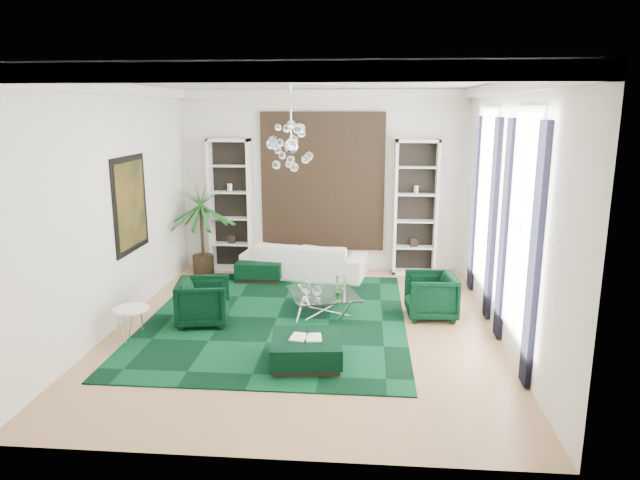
# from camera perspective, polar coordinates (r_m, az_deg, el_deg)

# --- Properties ---
(floor) EXTENTS (6.00, 7.00, 0.02)m
(floor) POSITION_cam_1_polar(r_m,az_deg,el_deg) (9.17, -1.47, -8.83)
(floor) COLOR tan
(floor) RESTS_ON ground
(ceiling) EXTENTS (6.00, 7.00, 0.02)m
(ceiling) POSITION_cam_1_polar(r_m,az_deg,el_deg) (8.53, -1.62, 15.75)
(ceiling) COLOR white
(ceiling) RESTS_ON ground
(wall_back) EXTENTS (6.00, 0.02, 3.80)m
(wall_back) POSITION_cam_1_polar(r_m,az_deg,el_deg) (12.10, 0.27, 5.86)
(wall_back) COLOR silver
(wall_back) RESTS_ON ground
(wall_front) EXTENTS (6.00, 0.02, 3.80)m
(wall_front) POSITION_cam_1_polar(r_m,az_deg,el_deg) (5.26, -5.71, -3.57)
(wall_front) COLOR silver
(wall_front) RESTS_ON ground
(wall_left) EXTENTS (0.02, 7.00, 3.80)m
(wall_left) POSITION_cam_1_polar(r_m,az_deg,el_deg) (9.46, -20.01, 3.09)
(wall_left) COLOR silver
(wall_left) RESTS_ON ground
(wall_right) EXTENTS (0.02, 7.00, 3.80)m
(wall_right) POSITION_cam_1_polar(r_m,az_deg,el_deg) (8.84, 18.26, 2.58)
(wall_right) COLOR silver
(wall_right) RESTS_ON ground
(crown_molding) EXTENTS (6.00, 7.00, 0.18)m
(crown_molding) POSITION_cam_1_polar(r_m,az_deg,el_deg) (8.52, -1.62, 15.02)
(crown_molding) COLOR white
(crown_molding) RESTS_ON ceiling
(ceiling_medallion) EXTENTS (0.90, 0.90, 0.05)m
(ceiling_medallion) POSITION_cam_1_polar(r_m,az_deg,el_deg) (8.82, -1.40, 15.40)
(ceiling_medallion) COLOR white
(ceiling_medallion) RESTS_ON ceiling
(tapestry) EXTENTS (2.50, 0.06, 2.80)m
(tapestry) POSITION_cam_1_polar(r_m,az_deg,el_deg) (12.05, 0.25, 5.83)
(tapestry) COLOR black
(tapestry) RESTS_ON wall_back
(shelving_left) EXTENTS (0.90, 0.38, 2.80)m
(shelving_left) POSITION_cam_1_polar(r_m,az_deg,el_deg) (12.29, -8.93, 3.45)
(shelving_left) COLOR white
(shelving_left) RESTS_ON floor
(shelving_right) EXTENTS (0.90, 0.38, 2.80)m
(shelving_right) POSITION_cam_1_polar(r_m,az_deg,el_deg) (11.99, 9.54, 3.19)
(shelving_right) COLOR white
(shelving_right) RESTS_ON floor
(painting) EXTENTS (0.04, 1.30, 1.60)m
(painting) POSITION_cam_1_polar(r_m,az_deg,el_deg) (9.99, -18.37, 3.41)
(painting) COLOR black
(painting) RESTS_ON wall_left
(window_near) EXTENTS (0.03, 1.10, 2.90)m
(window_near) POSITION_cam_1_polar(r_m,az_deg,el_deg) (7.98, 19.58, 1.43)
(window_near) COLOR white
(window_near) RESTS_ON wall_right
(curtain_near_a) EXTENTS (0.07, 0.30, 3.25)m
(curtain_near_a) POSITION_cam_1_polar(r_m,az_deg,el_deg) (7.29, 20.68, -1.71)
(curtain_near_a) COLOR black
(curtain_near_a) RESTS_ON floor
(curtain_near_b) EXTENTS (0.07, 0.30, 3.25)m
(curtain_near_b) POSITION_cam_1_polar(r_m,az_deg,el_deg) (8.76, 17.97, 0.84)
(curtain_near_b) COLOR black
(curtain_near_b) RESTS_ON floor
(window_far) EXTENTS (0.03, 1.10, 2.90)m
(window_far) POSITION_cam_1_polar(r_m,az_deg,el_deg) (10.28, 16.25, 4.09)
(window_far) COLOR white
(window_far) RESTS_ON wall_right
(curtain_far_a) EXTENTS (0.07, 0.30, 3.25)m
(curtain_far_a) POSITION_cam_1_polar(r_m,az_deg,el_deg) (9.57, 16.85, 1.89)
(curtain_far_a) COLOR black
(curtain_far_a) RESTS_ON floor
(curtain_far_b) EXTENTS (0.07, 0.30, 3.25)m
(curtain_far_b) POSITION_cam_1_polar(r_m,az_deg,el_deg) (11.07, 15.21, 3.43)
(curtain_far_b) COLOR black
(curtain_far_b) RESTS_ON floor
(rug) EXTENTS (4.20, 5.00, 0.02)m
(rug) POSITION_cam_1_polar(r_m,az_deg,el_deg) (9.56, -4.32, -7.82)
(rug) COLOR black
(rug) RESTS_ON floor
(sofa) EXTENTS (2.61, 1.34, 0.73)m
(sofa) POSITION_cam_1_polar(r_m,az_deg,el_deg) (11.77, -1.59, -1.97)
(sofa) COLOR white
(sofa) RESTS_ON floor
(armchair_left) EXTENTS (0.93, 0.91, 0.74)m
(armchair_left) POSITION_cam_1_polar(r_m,az_deg,el_deg) (9.40, -11.57, -6.08)
(armchair_left) COLOR black
(armchair_left) RESTS_ON floor
(armchair_right) EXTENTS (0.86, 0.84, 0.75)m
(armchair_right) POSITION_cam_1_polar(r_m,az_deg,el_deg) (9.67, 11.02, -5.49)
(armchair_right) COLOR black
(armchair_right) RESTS_ON floor
(coffee_table) EXTENTS (1.36, 1.36, 0.37)m
(coffee_table) POSITION_cam_1_polar(r_m,az_deg,el_deg) (9.67, 0.35, -6.40)
(coffee_table) COLOR white
(coffee_table) RESTS_ON floor
(ottoman_side) EXTENTS (0.92, 0.92, 0.41)m
(ottoman_side) POSITION_cam_1_polar(r_m,az_deg,el_deg) (11.72, -5.94, -2.92)
(ottoman_side) COLOR black
(ottoman_side) RESTS_ON floor
(ottoman_front) EXTENTS (1.03, 1.03, 0.37)m
(ottoman_front) POSITION_cam_1_polar(r_m,az_deg,el_deg) (7.89, -1.37, -11.02)
(ottoman_front) COLOR black
(ottoman_front) RESTS_ON floor
(book) EXTENTS (0.43, 0.29, 0.03)m
(book) POSITION_cam_1_polar(r_m,az_deg,el_deg) (7.81, -1.38, -9.66)
(book) COLOR white
(book) RESTS_ON ottoman_front
(side_table) EXTENTS (0.53, 0.53, 0.50)m
(side_table) POSITION_cam_1_polar(r_m,az_deg,el_deg) (9.04, -18.26, -8.06)
(side_table) COLOR white
(side_table) RESTS_ON floor
(palm) EXTENTS (1.87, 1.87, 2.41)m
(palm) POSITION_cam_1_polar(r_m,az_deg,el_deg) (12.05, -11.78, 2.20)
(palm) COLOR #19591E
(palm) RESTS_ON floor
(chandelier) EXTENTS (1.14, 1.14, 0.78)m
(chandelier) POSITION_cam_1_polar(r_m,az_deg,el_deg) (8.64, -2.89, 9.34)
(chandelier) COLOR white
(chandelier) RESTS_ON ceiling
(table_plant) EXTENTS (0.17, 0.15, 0.25)m
(table_plant) POSITION_cam_1_polar(r_m,az_deg,el_deg) (9.34, 1.92, -5.08)
(table_plant) COLOR #19591E
(table_plant) RESTS_ON coffee_table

